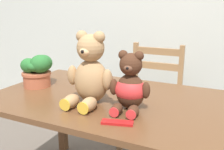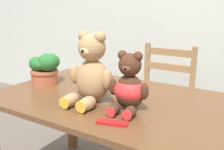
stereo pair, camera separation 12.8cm
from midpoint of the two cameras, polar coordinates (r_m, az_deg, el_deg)
name	(u,v)px [view 2 (the right image)]	position (r m, az deg, el deg)	size (l,w,h in m)	color
dining_table	(112,112)	(1.48, 2.46, -8.53)	(1.37, 0.85, 0.71)	brown
wooden_chair_behind	(162,98)	(2.20, 13.10, -5.15)	(0.46, 0.40, 0.91)	#997047
teddy_bear_left	(91,72)	(1.33, -2.09, 0.59)	(0.27, 0.26, 0.39)	tan
teddy_bear_right	(129,87)	(1.25, 6.86, -2.78)	(0.21, 0.22, 0.30)	#472819
potted_plant	(45,68)	(1.71, -13.02, 1.62)	(0.22, 0.20, 0.21)	#B25B3D
chocolate_bar	(112,123)	(1.13, 3.33, -10.91)	(0.14, 0.04, 0.01)	red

